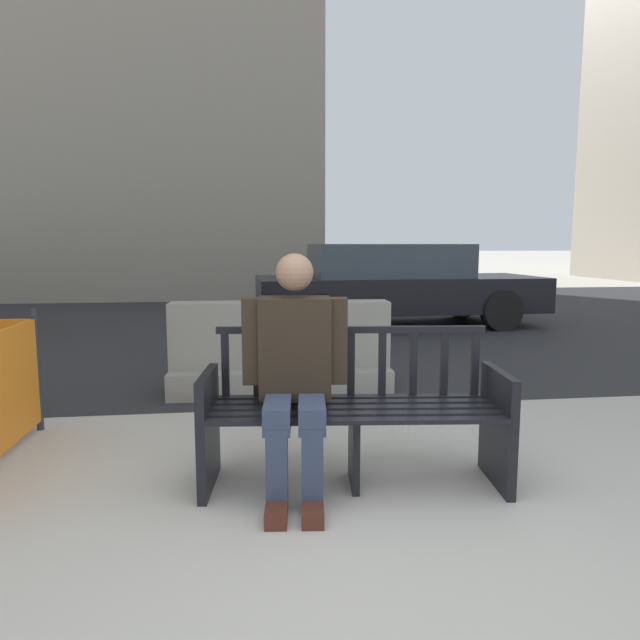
% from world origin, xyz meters
% --- Properties ---
extents(ground_plane, '(200.00, 200.00, 0.00)m').
position_xyz_m(ground_plane, '(0.00, 0.00, 0.00)').
color(ground_plane, '#B7B2A8').
extents(street_asphalt, '(120.00, 12.00, 0.01)m').
position_xyz_m(street_asphalt, '(0.00, 8.70, 0.00)').
color(street_asphalt, '#28282B').
rests_on(street_asphalt, ground).
extents(street_bench, '(1.73, 0.69, 0.88)m').
position_xyz_m(street_bench, '(0.24, 1.18, 0.40)').
color(street_bench, black).
rests_on(street_bench, ground).
extents(seated_person, '(0.59, 0.75, 1.31)m').
position_xyz_m(seated_person, '(-0.09, 1.15, 0.69)').
color(seated_person, '#2D2319').
rests_on(seated_person, ground).
extents(jersey_barrier_centre, '(2.03, 0.76, 0.84)m').
position_xyz_m(jersey_barrier_centre, '(-0.05, 3.28, 0.34)').
color(jersey_barrier_centre, gray).
rests_on(jersey_barrier_centre, ground).
extents(car_sedan_mid, '(4.71, 1.94, 1.36)m').
position_xyz_m(car_sedan_mid, '(2.11, 7.31, 0.69)').
color(car_sedan_mid, black).
rests_on(car_sedan_mid, ground).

